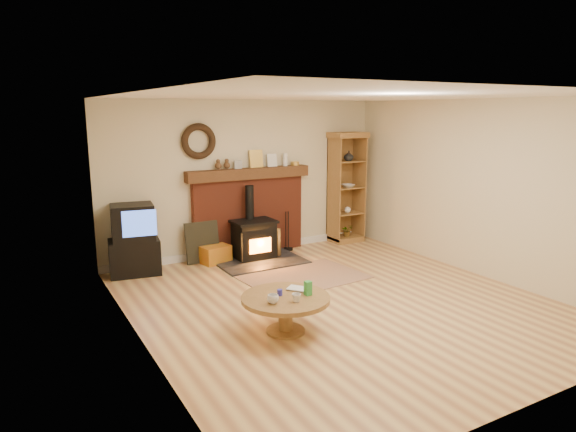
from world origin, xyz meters
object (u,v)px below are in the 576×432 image
curio_cabinet (346,188)px  wood_stove (255,241)px  coffee_table (286,303)px  tv_unit (134,241)px

curio_cabinet → wood_stove: bearing=-171.9°
wood_stove → coffee_table: wood_stove is taller
tv_unit → coffee_table: tv_unit is taller
coffee_table → curio_cabinet: bearing=45.4°
curio_cabinet → coffee_table: (-2.98, -3.03, -0.68)m
tv_unit → curio_cabinet: bearing=1.3°
wood_stove → tv_unit: bearing=174.0°
wood_stove → curio_cabinet: bearing=8.1°
tv_unit → coffee_table: (0.96, -2.94, -0.17)m
wood_stove → coffee_table: 2.90m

